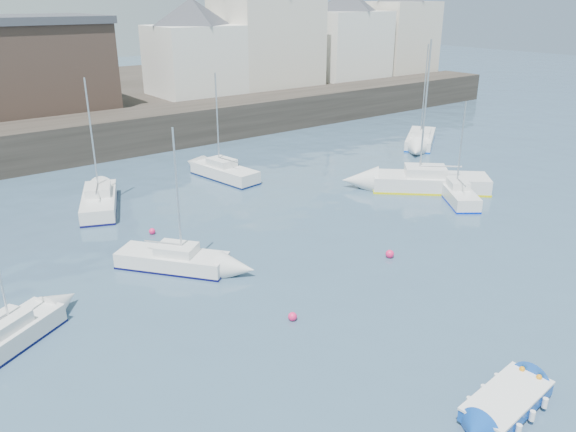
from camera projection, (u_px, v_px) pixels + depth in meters
water at (492, 353)px, 19.91m from camera, size 220.00×220.00×0.00m
quay_wall at (116, 134)px, 45.30m from camera, size 90.00×5.00×3.00m
land_strip at (51, 104)px, 58.67m from camera, size 90.00×32.00×2.80m
bldg_east_a at (267, 27)px, 59.11m from camera, size 13.36×13.36×11.80m
bldg_east_b at (346, 33)px, 65.29m from camera, size 11.88×11.88×9.95m
bldg_east_c at (399, 26)px, 70.19m from camera, size 11.14×11.14×10.95m
bldg_east_d at (194, 46)px, 54.19m from camera, size 11.14×11.14×8.95m
warehouse at (1, 65)px, 45.98m from camera, size 16.40×10.40×7.60m
blue_dinghy at (507, 402)px, 17.00m from camera, size 3.41×1.90×0.63m
sailboat_a at (2, 340)px, 19.92m from camera, size 4.93×3.81×6.27m
sailboat_b at (173, 259)px, 26.02m from camera, size 4.51×5.10×6.67m
sailboat_c at (458, 194)px, 34.63m from camera, size 3.92×4.59×6.08m
sailboat_d at (429, 182)px, 36.55m from camera, size 7.07×6.77×9.46m
sailboat_f at (224, 172)px, 38.86m from camera, size 2.61×5.72×7.16m
sailboat_g at (421, 138)px, 48.14m from camera, size 6.56×5.53×8.31m
sailboat_h at (99, 201)px, 33.37m from camera, size 3.99×6.18×7.60m
buoy_near at (292, 320)px, 21.94m from camera, size 0.35×0.35×0.35m
buoy_mid at (390, 257)px, 27.23m from camera, size 0.41×0.41×0.41m
buoy_far at (152, 234)px, 29.93m from camera, size 0.34×0.34×0.34m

